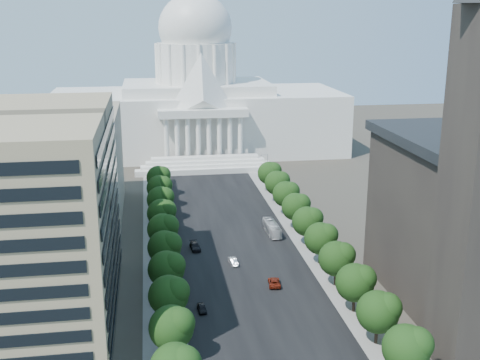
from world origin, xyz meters
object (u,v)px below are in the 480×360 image
car_dark_a (202,308)px  car_silver (233,261)px  car_dark_b (195,247)px  car_red (274,282)px  city_bus (272,228)px

car_dark_a → car_silver: size_ratio=0.91×
car_silver → car_dark_b: size_ratio=0.79×
car_red → car_dark_b: bearing=-50.3°
car_red → city_bus: 31.67m
car_dark_a → city_bus: bearing=56.9°
car_dark_b → car_red: bearing=-62.4°
car_dark_a → city_bus: size_ratio=0.35×
car_dark_b → city_bus: bearing=15.1°
car_dark_a → car_dark_b: bearing=83.6°
car_red → city_bus: bearing=-94.5°
car_dark_a → car_silver: car_silver is taller
car_silver → city_bus: city_bus is taller
car_red → car_dark_a: bearing=35.7°
car_dark_a → city_bus: (22.42, 40.41, 0.91)m
car_silver → car_dark_b: bearing=120.1°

